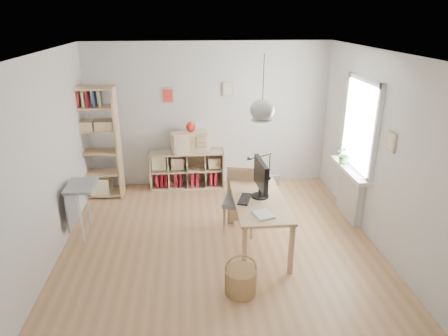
{
  "coord_description": "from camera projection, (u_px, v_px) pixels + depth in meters",
  "views": [
    {
      "loc": [
        -0.39,
        -5.08,
        3.16
      ],
      "look_at": [
        0.1,
        0.3,
        1.05
      ],
      "focal_mm": 32.0,
      "sensor_mm": 36.0,
      "label": 1
    }
  ],
  "objects": [
    {
      "name": "window_unit",
      "position": [
        361.0,
        126.0,
        6.08
      ],
      "size": [
        0.07,
        1.16,
        1.46
      ],
      "color": "white",
      "rests_on": "ground"
    },
    {
      "name": "keyboard",
      "position": [
        245.0,
        199.0,
        5.51
      ],
      "size": [
        0.25,
        0.4,
        0.02
      ],
      "primitive_type": "cube",
      "rotation": [
        0.0,
        0.0,
        -0.31
      ],
      "color": "black",
      "rests_on": "desk"
    },
    {
      "name": "chair",
      "position": [
        241.0,
        197.0,
        6.05
      ],
      "size": [
        0.59,
        0.59,
        0.97
      ],
      "rotation": [
        0.0,
        0.0,
        -0.28
      ],
      "color": "#9D9C9F",
      "rests_on": "ground"
    },
    {
      "name": "ground",
      "position": [
        219.0,
        242.0,
        5.9
      ],
      "size": [
        4.5,
        4.5,
        0.0
      ],
      "primitive_type": "plane",
      "color": "tan",
      "rests_on": "ground"
    },
    {
      "name": "wicker_basket",
      "position": [
        241.0,
        280.0,
        4.78
      ],
      "size": [
        0.39,
        0.38,
        0.53
      ],
      "rotation": [
        0.0,
        0.0,
        -0.01
      ],
      "color": "#9C7A46",
      "rests_on": "ground"
    },
    {
      "name": "tall_bookshelf",
      "position": [
        95.0,
        139.0,
        7.0
      ],
      "size": [
        0.8,
        0.38,
        2.0
      ],
      "color": "tan",
      "rests_on": "ground"
    },
    {
      "name": "yarn_ball",
      "position": [
        263.0,
        179.0,
        6.03
      ],
      "size": [
        0.14,
        0.14,
        0.14
      ],
      "primitive_type": "sphere",
      "color": "#4F0A11",
      "rests_on": "desk"
    },
    {
      "name": "room_shell",
      "position": [
        262.0,
        110.0,
        5.08
      ],
      "size": [
        4.5,
        4.5,
        4.5
      ],
      "color": "silver",
      "rests_on": "ground"
    },
    {
      "name": "desk",
      "position": [
        259.0,
        205.0,
        5.57
      ],
      "size": [
        0.7,
        1.5,
        0.75
      ],
      "color": "tan",
      "rests_on": "ground"
    },
    {
      "name": "cube_shelf",
      "position": [
        186.0,
        172.0,
        7.68
      ],
      "size": [
        1.4,
        0.38,
        0.72
      ],
      "color": "tan",
      "rests_on": "ground"
    },
    {
      "name": "task_lamp",
      "position": [
        258.0,
        164.0,
        6.01
      ],
      "size": [
        0.39,
        0.15,
        0.42
      ],
      "color": "black",
      "rests_on": "desk"
    },
    {
      "name": "windowsill",
      "position": [
        350.0,
        170.0,
        6.34
      ],
      "size": [
        0.22,
        1.2,
        0.06
      ],
      "primitive_type": "cube",
      "color": "white",
      "rests_on": "radiator"
    },
    {
      "name": "radiator",
      "position": [
        350.0,
        194.0,
        6.5
      ],
      "size": [
        0.1,
        0.8,
        0.8
      ],
      "primitive_type": "cube",
      "color": "silver",
      "rests_on": "ground"
    },
    {
      "name": "paper_tray",
      "position": [
        263.0,
        215.0,
        5.07
      ],
      "size": [
        0.28,
        0.32,
        0.03
      ],
      "primitive_type": "cube",
      "rotation": [
        0.0,
        0.0,
        0.27
      ],
      "color": "white",
      "rests_on": "desk"
    },
    {
      "name": "storage_chest",
      "position": [
        267.0,
        200.0,
        6.8
      ],
      "size": [
        0.53,
        0.59,
        0.55
      ],
      "rotation": [
        0.0,
        0.0,
        -0.01
      ],
      "color": "beige",
      "rests_on": "ground"
    },
    {
      "name": "side_table",
      "position": [
        78.0,
        196.0,
        5.81
      ],
      "size": [
        0.4,
        0.55,
        0.85
      ],
      "color": "#9D9C9F",
      "rests_on": "ground"
    },
    {
      "name": "drawer_chest",
      "position": [
        190.0,
        142.0,
        7.43
      ],
      "size": [
        0.73,
        0.47,
        0.38
      ],
      "primitive_type": "cube",
      "rotation": [
        0.0,
        0.0,
        0.26
      ],
      "color": "tan",
      "rests_on": "cube_shelf"
    },
    {
      "name": "monitor",
      "position": [
        261.0,
        177.0,
        5.49
      ],
      "size": [
        0.25,
        0.62,
        0.54
      ],
      "rotation": [
        0.0,
        0.0,
        0.06
      ],
      "color": "black",
      "rests_on": "desk"
    },
    {
      "name": "potted_plant",
      "position": [
        345.0,
        154.0,
        6.46
      ],
      "size": [
        0.33,
        0.3,
        0.32
      ],
      "primitive_type": "imported",
      "rotation": [
        0.0,
        0.0,
        -0.19
      ],
      "color": "#2E5F23",
      "rests_on": "windowsill"
    },
    {
      "name": "red_vase",
      "position": [
        191.0,
        127.0,
        7.32
      ],
      "size": [
        0.17,
        0.17,
        0.2
      ],
      "primitive_type": "ellipsoid",
      "color": "#9D160D",
      "rests_on": "drawer_chest"
    }
  ]
}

